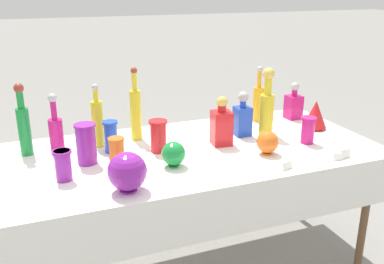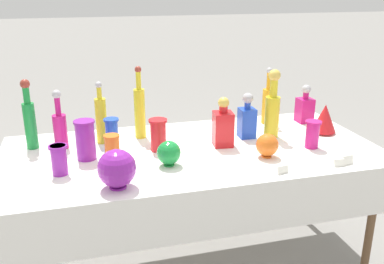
% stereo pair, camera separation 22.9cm
% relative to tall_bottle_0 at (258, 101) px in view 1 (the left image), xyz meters
% --- Properties ---
extents(display_table, '(2.03, 0.95, 0.76)m').
position_rel_tall_bottle_0_xyz_m(display_table, '(-0.58, -0.35, -0.19)').
color(display_table, white).
rests_on(display_table, ground).
extents(tall_bottle_0, '(0.07, 0.07, 0.36)m').
position_rel_tall_bottle_0_xyz_m(tall_bottle_0, '(0.00, 0.00, 0.00)').
color(tall_bottle_0, orange).
rests_on(tall_bottle_0, display_table).
extents(tall_bottle_1, '(0.06, 0.06, 0.35)m').
position_rel_tall_bottle_0_xyz_m(tall_bottle_1, '(-1.04, -0.09, 0.01)').
color(tall_bottle_1, yellow).
rests_on(tall_bottle_1, display_table).
extents(tall_bottle_2, '(0.07, 0.07, 0.33)m').
position_rel_tall_bottle_0_xyz_m(tall_bottle_2, '(-1.27, -0.11, -0.01)').
color(tall_bottle_2, '#C61972').
rests_on(tall_bottle_2, display_table).
extents(tall_bottle_3, '(0.06, 0.06, 0.38)m').
position_rel_tall_bottle_0_xyz_m(tall_bottle_3, '(-1.42, -0.07, 0.03)').
color(tall_bottle_3, '#198C38').
rests_on(tall_bottle_3, display_table).
extents(tall_bottle_4, '(0.08, 0.08, 0.40)m').
position_rel_tall_bottle_0_xyz_m(tall_bottle_4, '(-0.08, -0.24, 0.04)').
color(tall_bottle_4, yellow).
rests_on(tall_bottle_4, display_table).
extents(tall_bottle_5, '(0.06, 0.06, 0.42)m').
position_rel_tall_bottle_0_xyz_m(tall_bottle_5, '(-0.82, -0.06, 0.04)').
color(tall_bottle_5, yellow).
rests_on(tall_bottle_5, display_table).
extents(square_decanter_0, '(0.09, 0.09, 0.27)m').
position_rel_tall_bottle_0_xyz_m(square_decanter_0, '(-0.22, -0.21, -0.02)').
color(square_decanter_0, blue).
rests_on(square_decanter_0, display_table).
extents(square_decanter_1, '(0.10, 0.10, 0.25)m').
position_rel_tall_bottle_0_xyz_m(square_decanter_1, '(0.25, -0.04, -0.03)').
color(square_decanter_1, '#C61972').
rests_on(square_decanter_1, display_table).
extents(square_decanter_2, '(0.11, 0.11, 0.28)m').
position_rel_tall_bottle_0_xyz_m(square_decanter_2, '(-0.40, -0.31, -0.02)').
color(square_decanter_2, red).
rests_on(square_decanter_2, display_table).
extents(slender_vase_0, '(0.08, 0.08, 0.17)m').
position_rel_tall_bottle_0_xyz_m(slender_vase_0, '(-1.02, -0.46, -0.04)').
color(slender_vase_0, orange).
rests_on(slender_vase_0, display_table).
extents(slender_vase_1, '(0.09, 0.09, 0.15)m').
position_rel_tall_bottle_0_xyz_m(slender_vase_1, '(0.06, -0.46, -0.05)').
color(slender_vase_1, '#C61972').
rests_on(slender_vase_1, display_table).
extents(slender_vase_2, '(0.08, 0.08, 0.17)m').
position_rel_tall_bottle_0_xyz_m(slender_vase_2, '(-1.00, -0.20, -0.04)').
color(slender_vase_2, blue).
rests_on(slender_vase_2, display_table).
extents(slender_vase_3, '(0.10, 0.10, 0.17)m').
position_rel_tall_bottle_0_xyz_m(slender_vase_3, '(-0.76, -0.28, -0.04)').
color(slender_vase_3, red).
rests_on(slender_vase_3, display_table).
extents(slender_vase_4, '(0.09, 0.09, 0.15)m').
position_rel_tall_bottle_0_xyz_m(slender_vase_4, '(-1.27, -0.47, -0.05)').
color(slender_vase_4, purple).
rests_on(slender_vase_4, display_table).
extents(slender_vase_5, '(0.11, 0.11, 0.21)m').
position_rel_tall_bottle_0_xyz_m(slender_vase_5, '(-1.14, -0.31, -0.02)').
color(slender_vase_5, purple).
rests_on(slender_vase_5, display_table).
extents(fluted_vase_0, '(0.14, 0.14, 0.18)m').
position_rel_tall_bottle_0_xyz_m(fluted_vase_0, '(0.25, -0.27, -0.04)').
color(fluted_vase_0, red).
rests_on(fluted_vase_0, display_table).
extents(round_bowl_0, '(0.17, 0.17, 0.18)m').
position_rel_tall_bottle_0_xyz_m(round_bowl_0, '(-1.02, -0.68, -0.04)').
color(round_bowl_0, purple).
rests_on(round_bowl_0, display_table).
extents(round_bowl_1, '(0.12, 0.12, 0.13)m').
position_rel_tall_bottle_0_xyz_m(round_bowl_1, '(-0.24, -0.52, -0.07)').
color(round_bowl_1, orange).
rests_on(round_bowl_1, display_table).
extents(round_bowl_2, '(0.12, 0.12, 0.13)m').
position_rel_tall_bottle_0_xyz_m(round_bowl_2, '(-0.75, -0.50, -0.07)').
color(round_bowl_2, '#198C38').
rests_on(round_bowl_2, display_table).
extents(price_tag_left, '(0.05, 0.02, 0.04)m').
position_rel_tall_bottle_0_xyz_m(price_tag_left, '(0.06, -0.73, -0.11)').
color(price_tag_left, white).
rests_on(price_tag_left, display_table).
extents(price_tag_center, '(0.06, 0.03, 0.04)m').
position_rel_tall_bottle_0_xyz_m(price_tag_center, '(-0.25, -0.73, -0.11)').
color(price_tag_center, white).
rests_on(price_tag_center, display_table).
extents(price_tag_right, '(0.06, 0.02, 0.05)m').
position_rel_tall_bottle_0_xyz_m(price_tag_right, '(0.11, -0.72, -0.11)').
color(price_tag_right, white).
rests_on(price_tag_right, display_table).
extents(cardboard_box_behind_left, '(0.54, 0.43, 0.42)m').
position_rel_tall_bottle_0_xyz_m(cardboard_box_behind_left, '(-1.01, 0.80, -0.72)').
color(cardboard_box_behind_left, tan).
rests_on(cardboard_box_behind_left, ground).
extents(cardboard_box_behind_right, '(0.58, 0.37, 0.44)m').
position_rel_tall_bottle_0_xyz_m(cardboard_box_behind_right, '(-0.36, 0.60, -0.71)').
color(cardboard_box_behind_right, tan).
rests_on(cardboard_box_behind_right, ground).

